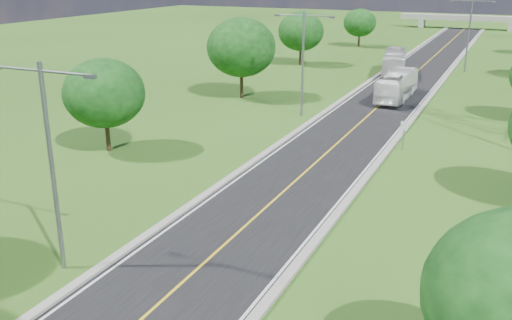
{
  "coord_description": "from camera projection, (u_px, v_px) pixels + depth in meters",
  "views": [
    {
      "loc": [
        12.73,
        -6.39,
        13.81
      ],
      "look_at": [
        -0.65,
        22.69,
        3.0
      ],
      "focal_mm": 40.0,
      "sensor_mm": 36.0,
      "label": 1
    }
  ],
  "objects": [
    {
      "name": "speed_limit_sign",
      "position": [
        404.0,
        131.0,
        45.08
      ],
      "size": [
        0.55,
        0.09,
        2.4
      ],
      "color": "slate",
      "rests_on": "ground"
    },
    {
      "name": "streetlight_mid_left",
      "position": [
        303.0,
        55.0,
        54.16
      ],
      "size": [
        5.9,
        0.25,
        10.0
      ],
      "color": "slate",
      "rests_on": "ground"
    },
    {
      "name": "ground",
      "position": [
        394.0,
        92.0,
        66.6
      ],
      "size": [
        260.0,
        260.0,
        0.0
      ],
      "primitive_type": "plane",
      "color": "#2D5116",
      "rests_on": "ground"
    },
    {
      "name": "streetlight_far_right",
      "position": [
        469.0,
        29.0,
        77.81
      ],
      "size": [
        5.9,
        0.25,
        10.0
      ],
      "color": "slate",
      "rests_on": "ground"
    },
    {
      "name": "bus_inbound",
      "position": [
        394.0,
        63.0,
        76.71
      ],
      "size": [
        4.78,
        12.13,
        3.29
      ],
      "primitive_type": "imported",
      "rotation": [
        0.0,
        0.0,
        0.17
      ],
      "color": "silver",
      "rests_on": "road"
    },
    {
      "name": "tree_ld",
      "position": [
        301.0,
        31.0,
        83.8
      ],
      "size": [
        6.72,
        6.72,
        7.82
      ],
      "color": "black",
      "rests_on": "ground"
    },
    {
      "name": "tree_lb",
      "position": [
        104.0,
        93.0,
        43.91
      ],
      "size": [
        6.3,
        6.3,
        7.33
      ],
      "color": "black",
      "rests_on": "ground"
    },
    {
      "name": "tree_lc",
      "position": [
        241.0,
        47.0,
        62.15
      ],
      "size": [
        7.56,
        7.56,
        8.79
      ],
      "color": "black",
      "rests_on": "ground"
    },
    {
      "name": "bus_outbound",
      "position": [
        397.0,
        85.0,
        62.46
      ],
      "size": [
        2.66,
        10.91,
        3.03
      ],
      "primitive_type": "imported",
      "rotation": [
        0.0,
        0.0,
        3.13
      ],
      "color": "white",
      "rests_on": "road"
    },
    {
      "name": "streetlight_near_left",
      "position": [
        50.0,
        151.0,
        25.76
      ],
      "size": [
        5.9,
        0.25,
        10.0
      ],
      "color": "slate",
      "rests_on": "ground"
    },
    {
      "name": "road",
      "position": [
        404.0,
        83.0,
        71.75
      ],
      "size": [
        8.0,
        150.0,
        0.06
      ],
      "primitive_type": "cube",
      "color": "black",
      "rests_on": "ground"
    },
    {
      "name": "tree_le",
      "position": [
        360.0,
        23.0,
        103.66
      ],
      "size": [
        5.88,
        5.88,
        6.84
      ],
      "color": "black",
      "rests_on": "ground"
    },
    {
      "name": "overpass",
      "position": [
        466.0,
        19.0,
        134.67
      ],
      "size": [
        30.0,
        3.0,
        3.2
      ],
      "color": "gray",
      "rests_on": "ground"
    },
    {
      "name": "curb_right",
      "position": [
        439.0,
        85.0,
        70.04
      ],
      "size": [
        0.5,
        150.0,
        0.22
      ],
      "primitive_type": "cube",
      "color": "gray",
      "rests_on": "ground"
    },
    {
      "name": "curb_left",
      "position": [
        371.0,
        80.0,
        73.41
      ],
      "size": [
        0.5,
        150.0,
        0.22
      ],
      "primitive_type": "cube",
      "color": "gray",
      "rests_on": "ground"
    }
  ]
}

